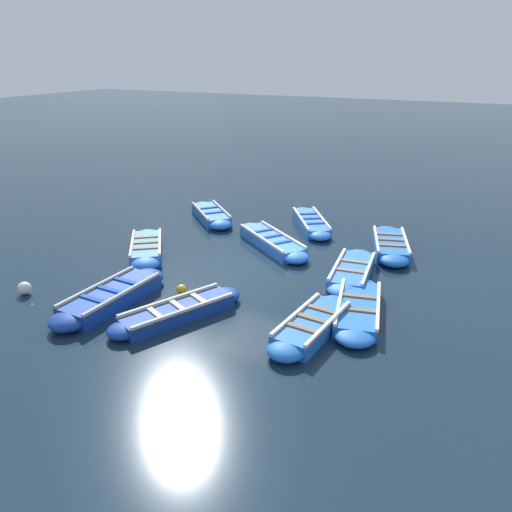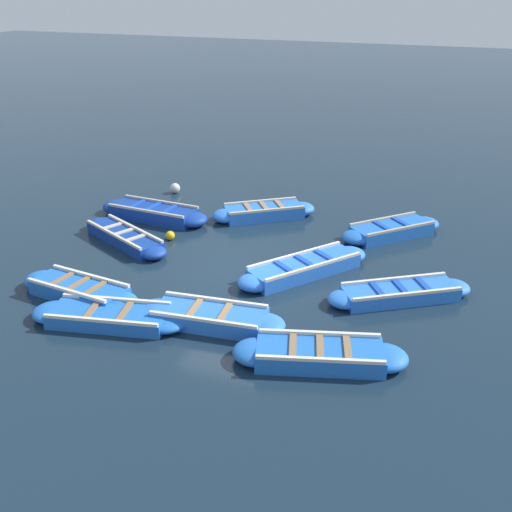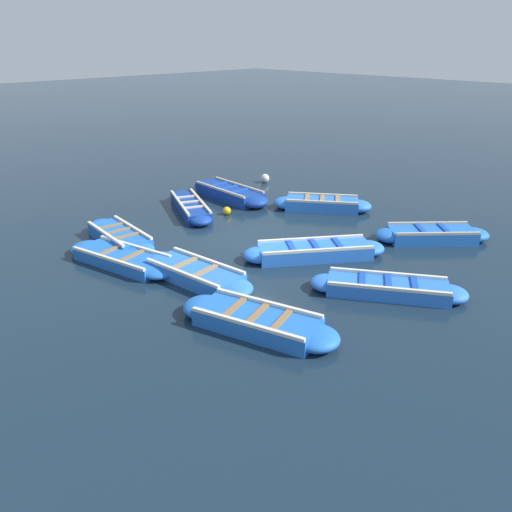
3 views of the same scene
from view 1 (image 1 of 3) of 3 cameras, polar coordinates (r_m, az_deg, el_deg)
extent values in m
plane|color=#162838|center=(15.06, 0.69, -1.30)|extent=(120.00, 120.00, 0.00)
cube|color=blue|center=(19.46, -5.16, 4.69)|extent=(2.34, 2.40, 0.36)
ellipsoid|color=blue|center=(20.57, -6.07, 5.63)|extent=(1.24, 1.24, 0.36)
ellipsoid|color=blue|center=(18.35, -4.14, 3.64)|extent=(1.24, 1.24, 0.36)
cube|color=#B2AD9E|center=(19.29, -6.41, 5.15)|extent=(1.68, 1.78, 0.07)
cube|color=#B2AD9E|center=(19.50, -3.96, 5.43)|extent=(1.68, 1.78, 0.07)
cube|color=#1947B7|center=(19.71, -5.45, 5.52)|extent=(0.70, 0.67, 0.04)
cube|color=#1947B7|center=(19.08, -4.90, 4.97)|extent=(0.70, 0.67, 0.04)
cube|color=navy|center=(12.35, -8.94, -6.32)|extent=(2.91, 1.92, 0.32)
ellipsoid|color=navy|center=(13.01, -3.51, -4.52)|extent=(0.98, 0.97, 0.32)
ellipsoid|color=navy|center=(11.83, -14.95, -8.24)|extent=(0.98, 0.97, 0.32)
cube|color=beige|center=(12.54, -9.80, -4.91)|extent=(2.56, 1.26, 0.07)
cube|color=beige|center=(11.99, -8.14, -6.14)|extent=(2.56, 1.26, 0.07)
cube|color=beige|center=(12.54, -6.59, -4.80)|extent=(0.42, 0.69, 0.04)
cube|color=beige|center=(12.27, -8.99, -5.58)|extent=(0.42, 0.69, 0.04)
cube|color=beige|center=(12.03, -11.49, -6.37)|extent=(0.42, 0.69, 0.04)
cube|color=blue|center=(16.60, 1.80, 1.64)|extent=(2.50, 2.95, 0.35)
ellipsoid|color=blue|center=(17.84, -0.54, 3.14)|extent=(1.17, 1.18, 0.35)
ellipsoid|color=blue|center=(15.40, 4.52, -0.11)|extent=(1.17, 1.18, 0.35)
cube|color=silver|center=(16.34, 0.56, 2.10)|extent=(1.81, 2.42, 0.07)
cube|color=silver|center=(16.72, 3.04, 2.54)|extent=(1.81, 2.42, 0.07)
cube|color=#1947B7|center=(17.06, 0.77, 2.93)|extent=(0.72, 0.58, 0.04)
cube|color=#1947B7|center=(16.53, 1.81, 2.28)|extent=(0.72, 0.58, 0.04)
cube|color=#1947B7|center=(16.01, 2.92, 1.59)|extent=(0.72, 0.58, 0.04)
cube|color=blue|center=(16.37, -12.40, 0.85)|extent=(2.51, 2.19, 0.38)
ellipsoid|color=blue|center=(17.50, -12.28, 2.28)|extent=(1.23, 1.23, 0.38)
ellipsoid|color=blue|center=(15.24, -12.53, -0.78)|extent=(1.23, 1.23, 0.38)
cube|color=beige|center=(16.32, -13.97, 1.49)|extent=(1.97, 1.46, 0.07)
cube|color=beige|center=(16.27, -10.95, 1.69)|extent=(1.97, 1.46, 0.07)
cube|color=#9E7A51|center=(16.78, -12.40, 2.15)|extent=(0.60, 0.75, 0.04)
cube|color=#9E7A51|center=(16.29, -12.46, 1.54)|extent=(0.60, 0.75, 0.04)
cube|color=#9E7A51|center=(15.81, -12.51, 0.89)|extent=(0.60, 0.75, 0.04)
cube|color=blue|center=(18.63, 6.30, 3.78)|extent=(2.74, 2.21, 0.32)
ellipsoid|color=blue|center=(19.89, 5.42, 5.02)|extent=(1.12, 1.11, 0.32)
ellipsoid|color=blue|center=(17.38, 7.30, 2.37)|extent=(1.12, 1.11, 0.32)
cube|color=silver|center=(18.48, 5.14, 4.31)|extent=(2.27, 1.53, 0.07)
cube|color=silver|center=(18.66, 7.49, 4.38)|extent=(2.27, 1.53, 0.07)
cube|color=#1947B7|center=(19.11, 5.93, 4.84)|extent=(0.53, 0.71, 0.04)
cube|color=#1947B7|center=(18.57, 6.32, 4.31)|extent=(0.53, 0.71, 0.04)
cube|color=#1947B7|center=(18.04, 6.73, 3.74)|extent=(0.53, 0.71, 0.04)
cube|color=blue|center=(16.88, 15.10, 1.20)|extent=(2.69, 1.70, 0.35)
ellipsoid|color=blue|center=(18.05, 14.78, 2.61)|extent=(1.19, 1.17, 0.35)
ellipsoid|color=blue|center=(15.72, 15.47, -0.41)|extent=(1.19, 1.17, 0.35)
cube|color=silver|center=(16.76, 13.59, 1.97)|extent=(2.37, 0.79, 0.07)
cube|color=silver|center=(16.87, 16.74, 1.76)|extent=(2.37, 0.79, 0.07)
cube|color=olive|center=(17.31, 15.02, 2.42)|extent=(0.39, 0.89, 0.04)
cube|color=olive|center=(16.81, 15.17, 1.82)|extent=(0.39, 0.89, 0.04)
cube|color=olive|center=(16.32, 15.32, 1.18)|extent=(0.39, 0.89, 0.04)
cube|color=blue|center=(14.59, 10.93, -1.81)|extent=(2.55, 1.24, 0.34)
ellipsoid|color=blue|center=(15.71, 11.69, -0.09)|extent=(1.02, 1.00, 0.34)
ellipsoid|color=blue|center=(13.48, 10.04, -3.81)|extent=(1.02, 1.00, 0.34)
cube|color=silver|center=(14.57, 9.25, -0.85)|extent=(2.40, 0.34, 0.07)
cube|color=silver|center=(14.46, 12.74, -1.31)|extent=(2.40, 0.34, 0.07)
cube|color=#9E7A51|center=(14.83, 11.21, -0.63)|extent=(0.23, 0.87, 0.04)
cube|color=#9E7A51|center=(14.20, 10.75, -1.66)|extent=(0.23, 0.87, 0.04)
cube|color=navy|center=(13.34, -16.23, -4.55)|extent=(2.81, 1.11, 0.40)
ellipsoid|color=navy|center=(14.23, -12.38, -2.42)|extent=(0.98, 0.95, 0.40)
ellipsoid|color=navy|center=(12.54, -20.63, -6.95)|extent=(0.98, 0.95, 0.40)
cube|color=#B2AD9E|center=(13.55, -17.71, -3.21)|extent=(2.71, 0.20, 0.07)
cube|color=#B2AD9E|center=(12.95, -14.90, -4.10)|extent=(2.71, 0.20, 0.07)
cube|color=#1947B7|center=(13.62, -14.62, -2.79)|extent=(0.18, 0.87, 0.04)
cube|color=#1947B7|center=(13.25, -16.33, -3.71)|extent=(0.18, 0.87, 0.04)
cube|color=#1947B7|center=(12.89, -18.14, -4.68)|extent=(0.18, 0.87, 0.04)
cube|color=blue|center=(12.61, 11.60, -5.96)|extent=(2.75, 1.54, 0.30)
ellipsoid|color=blue|center=(13.77, 11.89, -3.47)|extent=(1.14, 1.11, 0.30)
ellipsoid|color=blue|center=(11.48, 11.23, -8.95)|extent=(1.14, 1.11, 0.30)
cube|color=silver|center=(12.54, 9.53, -5.01)|extent=(2.50, 0.62, 0.07)
cube|color=silver|center=(12.53, 13.79, -5.41)|extent=(2.50, 0.62, 0.07)
cube|color=olive|center=(12.86, 11.74, -4.54)|extent=(0.33, 0.90, 0.04)
cube|color=olive|center=(12.21, 11.56, -6.05)|extent=(0.33, 0.90, 0.04)
cube|color=blue|center=(11.66, 6.39, -7.93)|extent=(2.47, 1.15, 0.36)
ellipsoid|color=blue|center=(12.62, 8.81, -5.58)|extent=(0.94, 0.92, 0.36)
ellipsoid|color=blue|center=(10.75, 3.51, -10.68)|extent=(0.94, 0.92, 0.36)
cube|color=silver|center=(11.71, 4.62, -6.52)|extent=(2.34, 0.33, 0.07)
cube|color=silver|center=(11.41, 8.31, -7.53)|extent=(2.34, 0.33, 0.07)
cube|color=olive|center=(11.97, 7.52, -6.06)|extent=(0.22, 0.81, 0.04)
cube|color=olive|center=(11.56, 6.44, -7.09)|extent=(0.22, 0.81, 0.04)
cube|color=olive|center=(11.16, 5.27, -8.18)|extent=(0.22, 0.81, 0.04)
sphere|color=silver|center=(14.70, -24.94, -3.36)|extent=(0.36, 0.36, 0.36)
sphere|color=#EAB214|center=(13.51, -8.52, -3.80)|extent=(0.27, 0.27, 0.27)
camera|label=2|loc=(19.29, 50.06, 17.52)|focal=42.00mm
camera|label=3|loc=(21.94, 36.80, 16.60)|focal=35.00mm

